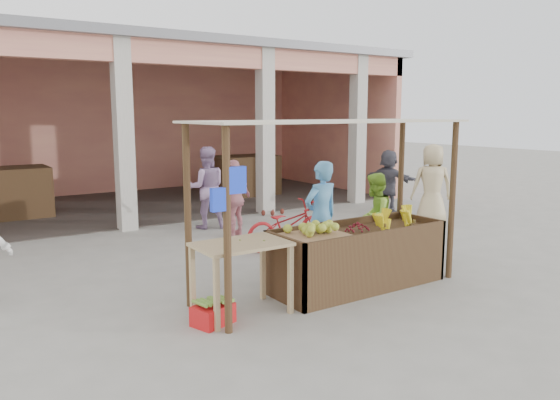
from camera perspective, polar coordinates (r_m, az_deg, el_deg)
ground at (r=7.76m, az=5.26°, el=-9.59°), size 60.00×60.00×0.00m
market_building at (r=15.36m, az=-16.17°, el=9.58°), size 14.40×6.40×4.20m
fruit_stall at (r=7.96m, az=8.12°, el=-6.17°), size 2.60×0.95×0.80m
stall_awning at (r=7.41m, az=5.10°, el=5.15°), size 4.09×1.35×2.39m
banana_heap at (r=8.35m, az=11.93°, el=-2.10°), size 0.98×0.54×0.18m
melon_tray at (r=7.38m, az=3.78°, el=-3.32°), size 0.80×0.70×0.21m
berry_heap at (r=7.90m, az=8.11°, el=-2.80°), size 0.42×0.34×0.13m
side_table at (r=6.75m, az=-4.07°, el=-5.65°), size 1.13×0.75×0.91m
papaya_pile at (r=6.69m, az=-4.09°, el=-3.68°), size 0.66×0.38×0.19m
red_crate at (r=6.65m, az=-7.02°, el=-11.79°), size 0.54×0.46×0.24m
plantain_bundle at (r=6.60m, az=-7.05°, el=-10.51°), size 0.38×0.26×0.08m
produce_sacks at (r=13.36m, az=-0.79°, el=-0.41°), size 0.89×0.66×0.54m
vendor_blue at (r=8.57m, az=4.31°, el=-1.34°), size 0.74×0.56×1.86m
vendor_green at (r=9.33m, az=9.85°, el=-1.51°), size 0.87×0.72×1.57m
motorcycle at (r=10.00m, az=0.74°, el=-2.55°), size 0.66×1.78×0.92m
shopper_b at (r=11.01m, az=-4.73°, el=0.46°), size 1.10×0.87×1.66m
shopper_c at (r=12.41m, az=15.62°, el=1.95°), size 1.16×1.05×2.01m
shopper_d at (r=13.94m, az=11.27°, el=2.14°), size 0.92×1.62×1.66m
shopper_f at (r=11.85m, az=-7.72°, el=1.69°), size 1.07×0.82×1.93m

